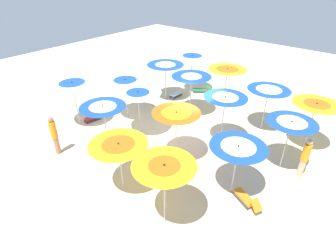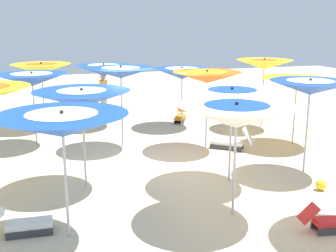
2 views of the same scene
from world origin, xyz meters
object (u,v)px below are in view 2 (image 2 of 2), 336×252
at_px(beach_umbrella_2, 236,116).
at_px(beach_umbrella_5, 82,99).
at_px(beach_umbrella_6, 232,96).
at_px(beach_umbrella_13, 104,70).
at_px(beach_umbrella_9, 121,73).
at_px(beach_umbrella_12, 41,69).
at_px(beach_umbrella_7, 310,88).
at_px(lounger_1, 230,142).
at_px(lounger_2, 333,221).
at_px(beach_umbrella_11, 297,83).
at_px(beach_ball, 321,185).
at_px(beach_umbrella_1, 62,125).
at_px(beach_umbrella_10, 207,77).
at_px(lounger_3, 24,224).
at_px(beach_umbrella_14, 182,73).
at_px(lounger_0, 180,116).
at_px(beach_umbrella_15, 264,64).
at_px(beach_umbrella_8, 32,80).
at_px(beachgoer_1, 104,96).

xyz_separation_m(beach_umbrella_2, beach_umbrella_5, (2.59, -2.42, 0.05)).
height_order(beach_umbrella_6, beach_umbrella_13, beach_umbrella_6).
xyz_separation_m(beach_umbrella_9, beach_umbrella_12, (2.17, -3.25, -0.15)).
xyz_separation_m(beach_umbrella_7, lounger_1, (0.93, -2.35, -1.95)).
bearing_deg(beach_umbrella_6, lounger_2, 104.61).
height_order(beach_umbrella_11, lounger_2, beach_umbrella_11).
xyz_separation_m(beach_umbrella_9, beach_ball, (-3.59, 4.76, -2.14)).
bearing_deg(beach_umbrella_12, beach_umbrella_1, 90.79).
xyz_separation_m(beach_umbrella_2, beach_umbrella_10, (-1.24, -4.40, 0.14)).
distance_m(beach_umbrella_6, beach_umbrella_12, 7.97).
bearing_deg(lounger_1, lounger_3, 70.46).
relative_size(beach_umbrella_14, beach_ball, 8.61).
bearing_deg(beach_umbrella_5, beach_umbrella_7, 172.69).
relative_size(beach_umbrella_10, lounger_3, 1.98).
xyz_separation_m(beach_umbrella_11, lounger_0, (2.33, -3.99, -1.73)).
distance_m(lounger_1, lounger_2, 5.28).
xyz_separation_m(beach_umbrella_9, lounger_3, (2.82, 4.89, -2.06)).
height_order(beach_umbrella_5, lounger_0, beach_umbrella_5).
bearing_deg(beach_umbrella_5, beach_umbrella_15, -150.44).
xyz_separation_m(beach_umbrella_9, beach_umbrella_15, (-5.30, -0.96, -0.00)).
height_order(beach_umbrella_6, beach_umbrella_8, beach_umbrella_6).
xyz_separation_m(beach_umbrella_13, beach_ball, (-3.63, 7.68, -1.90)).
relative_size(lounger_1, beachgoer_1, 0.67).
distance_m(beach_umbrella_9, beach_umbrella_10, 2.53).
distance_m(beach_umbrella_9, beach_ball, 6.34).
height_order(lounger_0, lounger_3, lounger_0).
relative_size(beach_umbrella_8, lounger_2, 1.87).
bearing_deg(beach_umbrella_15, beach_umbrella_10, 32.32).
bearing_deg(beach_umbrella_6, beach_umbrella_12, -59.82).
bearing_deg(beach_umbrella_14, beachgoer_1, -33.90).
distance_m(beach_umbrella_6, beach_umbrella_13, 6.82).
height_order(beach_umbrella_1, lounger_2, beach_umbrella_1).
height_order(beach_umbrella_6, beach_umbrella_11, beach_umbrella_6).
bearing_deg(lounger_0, beach_umbrella_9, -20.68).
xyz_separation_m(beach_umbrella_6, lounger_3, (4.66, 1.25, -1.88)).
height_order(beach_umbrella_13, beach_ball, beach_umbrella_13).
relative_size(beach_umbrella_13, lounger_1, 1.89).
height_order(beach_umbrella_2, lounger_3, beach_umbrella_2).
xyz_separation_m(beach_umbrella_10, lounger_1, (-0.66, 0.32, -1.94)).
distance_m(beach_umbrella_15, beachgoer_1, 6.07).
relative_size(beach_umbrella_2, beachgoer_1, 1.28).
bearing_deg(beach_umbrella_12, beachgoer_1, -167.85).
bearing_deg(beach_umbrella_7, beach_umbrella_2, 31.31).
distance_m(beach_umbrella_1, beach_umbrella_2, 3.19).
relative_size(beach_umbrella_13, beach_ball, 9.06).
height_order(beach_umbrella_1, beach_umbrella_15, beach_umbrella_15).
relative_size(beach_umbrella_5, beach_umbrella_8, 1.01).
relative_size(beach_umbrella_6, beach_umbrella_13, 1.01).
bearing_deg(beach_umbrella_8, beach_ball, 136.63).
bearing_deg(beach_ball, beach_umbrella_11, -113.88).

